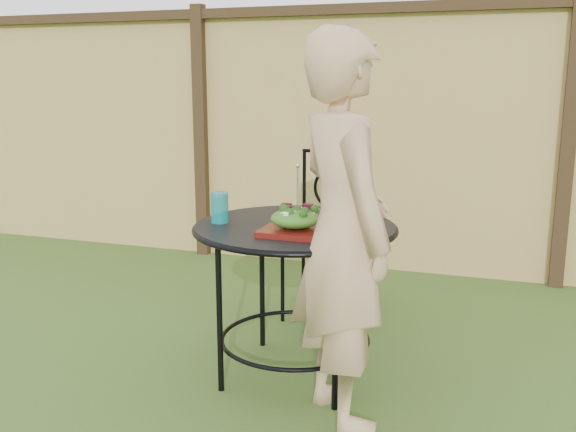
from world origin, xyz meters
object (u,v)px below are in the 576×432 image
Objects in this scene: patio_table at (295,254)px; diner at (343,233)px; patio_chair at (329,229)px; salad_plate at (295,230)px.

diner is at bearing -46.23° from patio_table.
patio_chair is (-0.07, 0.87, -0.08)m from patio_table.
diner is 0.29m from salad_plate.
diner is at bearing -32.34° from salad_plate.
patio_chair is at bearing 96.90° from salad_plate.
diner reaches higher than patio_chair.
patio_table is at bearing -85.19° from patio_chair.
diner is at bearing -72.66° from patio_chair.
diner reaches higher than patio_table.
diner reaches higher than salad_plate.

